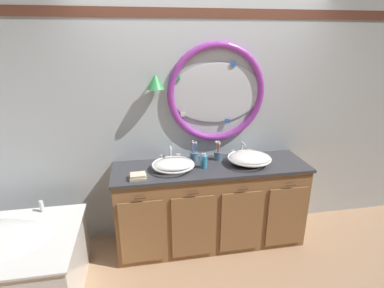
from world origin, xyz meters
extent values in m
plane|color=tan|center=(0.00, 0.00, 0.00)|extent=(14.00, 14.00, 0.00)
cube|color=silver|center=(0.00, 0.59, 1.30)|extent=(6.40, 0.08, 2.60)
cube|color=brown|center=(0.00, 0.55, 2.32)|extent=(6.27, 0.01, 0.09)
ellipsoid|color=silver|center=(0.13, 0.54, 1.57)|extent=(0.95, 0.02, 0.61)
torus|color=purple|center=(0.13, 0.53, 1.57)|extent=(1.02, 0.07, 1.02)
cube|color=purple|center=(0.60, 0.52, 1.56)|extent=(0.05, 0.01, 0.05)
cube|color=#2866B7|center=(0.29, 0.52, 1.86)|extent=(0.05, 0.01, 0.05)
cube|color=green|center=(-0.27, 0.52, 1.73)|extent=(0.05, 0.01, 0.05)
cube|color=silver|center=(-0.23, 0.52, 1.37)|extent=(0.05, 0.01, 0.05)
cube|color=#2866B7|center=(0.25, 0.52, 1.27)|extent=(0.05, 0.01, 0.05)
cylinder|color=#4C3823|center=(-0.49, 0.51, 1.73)|extent=(0.02, 0.09, 0.02)
cone|color=green|center=(-0.49, 0.46, 1.71)|extent=(0.17, 0.17, 0.14)
cube|color=olive|center=(0.02, 0.27, 0.43)|extent=(1.93, 0.56, 0.86)
cube|color=#38383D|center=(0.02, 0.27, 0.87)|extent=(1.97, 0.59, 0.03)
cube|color=#38383D|center=(0.02, 0.54, 0.80)|extent=(1.93, 0.02, 0.11)
cube|color=olive|center=(-0.70, -0.02, 0.39)|extent=(0.41, 0.02, 0.65)
cylinder|color=#422D1E|center=(-0.70, -0.03, 0.76)|extent=(0.10, 0.01, 0.01)
cube|color=olive|center=(-0.22, -0.02, 0.39)|extent=(0.41, 0.02, 0.65)
cylinder|color=#422D1E|center=(-0.22, -0.03, 0.76)|extent=(0.10, 0.01, 0.01)
cube|color=olive|center=(0.26, -0.02, 0.39)|extent=(0.41, 0.02, 0.65)
cylinder|color=#422D1E|center=(0.26, -0.03, 0.76)|extent=(0.10, 0.01, 0.01)
cube|color=olive|center=(0.74, -0.02, 0.39)|extent=(0.41, 0.02, 0.65)
cylinder|color=#422D1E|center=(0.74, -0.03, 0.76)|extent=(0.10, 0.01, 0.01)
cylinder|color=silver|center=(-1.61, 0.23, 0.62)|extent=(0.04, 0.04, 0.11)
ellipsoid|color=white|center=(-0.37, 0.24, 0.94)|extent=(0.40, 0.27, 0.10)
torus|color=white|center=(-0.37, 0.24, 0.94)|extent=(0.42, 0.42, 0.02)
cylinder|color=silver|center=(-0.37, 0.24, 0.94)|extent=(0.03, 0.03, 0.01)
ellipsoid|color=white|center=(0.41, 0.24, 0.95)|extent=(0.42, 0.34, 0.12)
torus|color=white|center=(0.41, 0.24, 0.95)|extent=(0.44, 0.44, 0.02)
cylinder|color=silver|center=(0.41, 0.24, 0.95)|extent=(0.03, 0.03, 0.01)
cylinder|color=silver|center=(-0.37, 0.48, 0.90)|extent=(0.05, 0.05, 0.02)
cylinder|color=silver|center=(-0.37, 0.48, 0.97)|extent=(0.02, 0.02, 0.13)
sphere|color=silver|center=(-0.37, 0.48, 1.04)|extent=(0.03, 0.03, 0.03)
cylinder|color=silver|center=(-0.37, 0.43, 1.04)|extent=(0.02, 0.10, 0.02)
cylinder|color=silver|center=(-0.45, 0.48, 0.92)|extent=(0.04, 0.04, 0.06)
cylinder|color=silver|center=(-0.28, 0.48, 0.92)|extent=(0.04, 0.04, 0.06)
cube|color=silver|center=(-0.45, 0.48, 0.95)|extent=(0.05, 0.01, 0.01)
cube|color=silver|center=(-0.28, 0.48, 0.95)|extent=(0.05, 0.01, 0.01)
cylinder|color=silver|center=(0.41, 0.48, 0.90)|extent=(0.05, 0.05, 0.02)
cylinder|color=silver|center=(0.41, 0.48, 0.98)|extent=(0.02, 0.02, 0.13)
sphere|color=silver|center=(0.41, 0.48, 1.04)|extent=(0.03, 0.03, 0.03)
cylinder|color=silver|center=(0.41, 0.42, 1.04)|extent=(0.02, 0.11, 0.02)
cylinder|color=silver|center=(0.31, 0.48, 0.92)|extent=(0.04, 0.04, 0.06)
cylinder|color=silver|center=(0.50, 0.48, 0.92)|extent=(0.04, 0.04, 0.06)
cube|color=silver|center=(0.31, 0.48, 0.95)|extent=(0.05, 0.01, 0.01)
cube|color=silver|center=(0.50, 0.48, 0.95)|extent=(0.05, 0.01, 0.01)
cylinder|color=slate|center=(-0.12, 0.43, 0.93)|extent=(0.09, 0.09, 0.09)
torus|color=slate|center=(-0.12, 0.43, 0.98)|extent=(0.09, 0.09, 0.01)
cylinder|color=blue|center=(-0.11, 0.43, 0.99)|extent=(0.02, 0.04, 0.17)
cube|color=white|center=(-0.11, 0.43, 1.09)|extent=(0.02, 0.02, 0.03)
cylinder|color=#E0383D|center=(-0.14, 0.45, 0.99)|extent=(0.03, 0.02, 0.18)
cube|color=white|center=(-0.14, 0.45, 1.09)|extent=(0.02, 0.02, 0.02)
cylinder|color=blue|center=(-0.13, 0.42, 0.99)|extent=(0.04, 0.02, 0.17)
cube|color=white|center=(-0.13, 0.42, 1.09)|extent=(0.02, 0.02, 0.02)
cylinder|color=slate|center=(0.13, 0.41, 0.93)|extent=(0.08, 0.08, 0.08)
torus|color=slate|center=(0.13, 0.41, 0.97)|extent=(0.09, 0.09, 0.01)
cylinder|color=orange|center=(0.14, 0.41, 0.98)|extent=(0.02, 0.01, 0.15)
cube|color=white|center=(0.14, 0.41, 1.06)|extent=(0.02, 0.02, 0.02)
cylinder|color=blue|center=(0.13, 0.43, 0.98)|extent=(0.01, 0.02, 0.16)
cube|color=white|center=(0.13, 0.43, 1.07)|extent=(0.02, 0.02, 0.02)
cylinder|color=yellow|center=(0.11, 0.42, 0.99)|extent=(0.03, 0.04, 0.17)
cube|color=white|center=(0.11, 0.42, 1.09)|extent=(0.02, 0.02, 0.03)
cylinder|color=#E0383D|center=(0.13, 0.39, 0.99)|extent=(0.02, 0.02, 0.18)
cube|color=white|center=(0.13, 0.39, 1.09)|extent=(0.02, 0.02, 0.02)
cylinder|color=#388EBC|center=(-0.06, 0.24, 0.95)|extent=(0.07, 0.07, 0.13)
cylinder|color=silver|center=(-0.06, 0.24, 1.03)|extent=(0.04, 0.04, 0.02)
cylinder|color=silver|center=(-0.06, 0.22, 1.04)|extent=(0.01, 0.04, 0.01)
cube|color=beige|center=(-0.71, 0.10, 0.90)|extent=(0.15, 0.12, 0.02)
cube|color=beige|center=(-0.71, 0.10, 0.93)|extent=(0.14, 0.12, 0.02)
camera|label=1|loc=(-0.67, -2.45, 2.11)|focal=28.38mm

